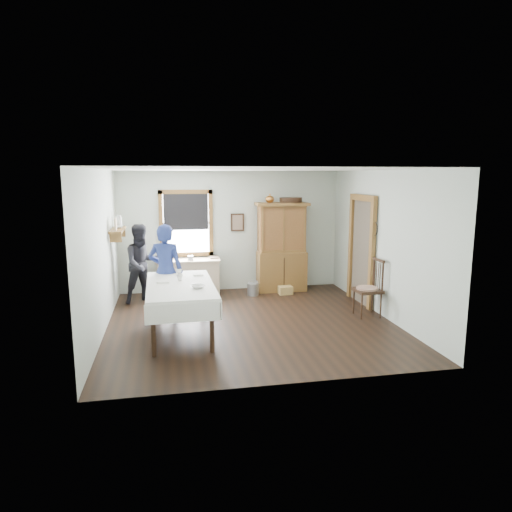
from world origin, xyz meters
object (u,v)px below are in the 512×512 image
spindle_chair (368,288)px  woman_blue (166,275)px  work_counter (189,277)px  wicker_basket (285,290)px  china_hutch (282,247)px  figure_dark (143,267)px  dining_table (181,309)px  pail (253,289)px

spindle_chair → woman_blue: size_ratio=0.68×
work_counter → wicker_basket: bearing=-7.3°
spindle_chair → woman_blue: 3.73m
work_counter → china_hutch: (2.10, -0.00, 0.61)m
woman_blue → figure_dark: (-0.47, 1.13, -0.05)m
dining_table → pail: size_ratio=7.87×
spindle_chair → work_counter: bearing=142.5°
woman_blue → work_counter: bearing=-89.9°
china_hutch → spindle_chair: bearing=-62.3°
spindle_chair → figure_dark: size_ratio=0.72×
china_hutch → wicker_basket: 0.99m
china_hutch → dining_table: bearing=-131.7°
spindle_chair → woman_blue: woman_blue is taller
wicker_basket → figure_dark: 3.12m
spindle_chair → wicker_basket: bearing=118.0°
figure_dark → woman_blue: bearing=-90.3°
pail → spindle_chair: bearing=-45.9°
dining_table → wicker_basket: (2.35, 2.14, -0.33)m
work_counter → spindle_chair: bearing=-31.7°
pail → figure_dark: 2.41m
figure_dark → dining_table: bearing=-93.9°
work_counter → woman_blue: 1.72m
work_counter → wicker_basket: size_ratio=4.57×
pail → wicker_basket: size_ratio=0.89×
pail → figure_dark: figure_dark is taller
dining_table → wicker_basket: size_ratio=7.01×
wicker_basket → woman_blue: bearing=-154.6°
china_hutch → dining_table: china_hutch is taller
spindle_chair → wicker_basket: spindle_chair is taller
dining_table → spindle_chair: bearing=5.2°
dining_table → woman_blue: size_ratio=1.31×
wicker_basket → pail: bearing=176.2°
china_hutch → wicker_basket: (0.00, -0.37, -0.91)m
woman_blue → dining_table: bearing=120.8°
pail → woman_blue: woman_blue is taller
china_hutch → wicker_basket: bearing=-88.5°
work_counter → figure_dark: figure_dark is taller
wicker_basket → china_hutch: bearing=90.2°
dining_table → pail: bearing=53.4°
wicker_basket → work_counter: bearing=169.8°
spindle_chair → wicker_basket: (-1.09, 1.83, -0.46)m
pail → woman_blue: size_ratio=0.17×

